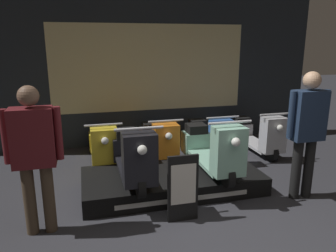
{
  "coord_description": "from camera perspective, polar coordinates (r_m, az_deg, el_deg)",
  "views": [
    {
      "loc": [
        -1.34,
        -2.66,
        2.06
      ],
      "look_at": [
        -0.07,
        2.16,
        0.77
      ],
      "focal_mm": 35.0,
      "sensor_mm": 36.0,
      "label": 1
    }
  ],
  "objects": [
    {
      "name": "ground_plane",
      "position": [
        3.63,
        10.51,
        -20.44
      ],
      "size": [
        30.0,
        30.0,
        0.0
      ],
      "primitive_type": "plane",
      "color": "#2D2D33"
    },
    {
      "name": "shop_wall_back",
      "position": [
        6.67,
        -3.16,
        10.5
      ],
      "size": [
        7.04,
        0.09,
        3.2
      ],
      "color": "#23282D",
      "rests_on": "ground_plane"
    },
    {
      "name": "display_platform",
      "position": [
        4.75,
        0.73,
        -9.54
      ],
      "size": [
        2.51,
        1.14,
        0.25
      ],
      "color": "black",
      "rests_on": "ground_plane"
    },
    {
      "name": "scooter_display_left",
      "position": [
        4.43,
        -6.17,
        -5.11
      ],
      "size": [
        0.57,
        1.62,
        0.87
      ],
      "color": "black",
      "rests_on": "display_platform"
    },
    {
      "name": "scooter_display_right",
      "position": [
        4.72,
        7.56,
        -3.91
      ],
      "size": [
        0.57,
        1.62,
        0.87
      ],
      "color": "black",
      "rests_on": "display_platform"
    },
    {
      "name": "scooter_backrow_0",
      "position": [
        5.69,
        -11.31,
        -3.5
      ],
      "size": [
        0.57,
        1.62,
        0.87
      ],
      "color": "black",
      "rests_on": "ground_plane"
    },
    {
      "name": "scooter_backrow_1",
      "position": [
        5.82,
        -1.73,
        -2.81
      ],
      "size": [
        0.57,
        1.62,
        0.87
      ],
      "color": "black",
      "rests_on": "ground_plane"
    },
    {
      "name": "scooter_backrow_2",
      "position": [
        6.1,
        7.19,
        -2.1
      ],
      "size": [
        0.57,
        1.62,
        0.87
      ],
      "color": "black",
      "rests_on": "ground_plane"
    },
    {
      "name": "scooter_backrow_3",
      "position": [
        6.52,
        15.15,
        -1.42
      ],
      "size": [
        0.57,
        1.62,
        0.87
      ],
      "color": "black",
      "rests_on": "ground_plane"
    },
    {
      "name": "person_left_browsing",
      "position": [
        3.71,
        -22.32,
        -3.78
      ],
      "size": [
        0.59,
        0.24,
        1.64
      ],
      "color": "#473828",
      "rests_on": "ground_plane"
    },
    {
      "name": "person_right_browsing",
      "position": [
        4.61,
        23.07,
        0.05
      ],
      "size": [
        0.58,
        0.24,
        1.7
      ],
      "color": "black",
      "rests_on": "ground_plane"
    },
    {
      "name": "price_sign_board",
      "position": [
        3.87,
        2.62,
        -10.78
      ],
      "size": [
        0.37,
        0.04,
        0.82
      ],
      "color": "black",
      "rests_on": "ground_plane"
    }
  ]
}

